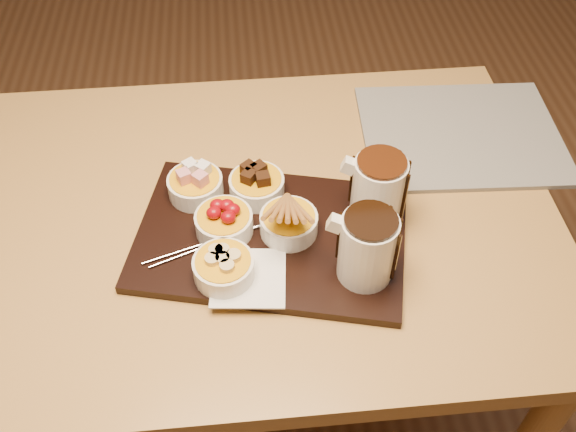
{
  "coord_description": "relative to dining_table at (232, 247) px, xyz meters",
  "views": [
    {
      "loc": [
        0.03,
        -0.79,
        1.61
      ],
      "look_at": [
        0.1,
        -0.07,
        0.81
      ],
      "focal_mm": 40.0,
      "sensor_mm": 36.0,
      "label": 1
    }
  ],
  "objects": [
    {
      "name": "napkin",
      "position": [
        0.03,
        -0.16,
        0.12
      ],
      "size": [
        0.13,
        0.13,
        0.0
      ],
      "primitive_type": "cube",
      "rotation": [
        0.0,
        0.0,
        -0.1
      ],
      "color": "white",
      "rests_on": "serving_board"
    },
    {
      "name": "ground",
      "position": [
        0.0,
        0.0,
        -0.65
      ],
      "size": [
        5.0,
        5.0,
        0.0
      ],
      "primitive_type": "plane",
      "color": "brown",
      "rests_on": "ground"
    },
    {
      "name": "bowl_cake",
      "position": [
        0.05,
        0.02,
        0.14
      ],
      "size": [
        0.1,
        0.1,
        0.04
      ],
      "primitive_type": "cylinder",
      "color": "white",
      "rests_on": "serving_board"
    },
    {
      "name": "pitcher_milk_chocolate",
      "position": [
        0.26,
        -0.05,
        0.18
      ],
      "size": [
        0.11,
        0.11,
        0.12
      ],
      "primitive_type": "cylinder",
      "rotation": [
        0.0,
        0.0,
        -0.24
      ],
      "color": "silver",
      "rests_on": "serving_board"
    },
    {
      "name": "pitcher_dark_chocolate",
      "position": [
        0.22,
        -0.17,
        0.18
      ],
      "size": [
        0.11,
        0.11,
        0.12
      ],
      "primitive_type": "cylinder",
      "rotation": [
        0.0,
        0.0,
        -0.24
      ],
      "color": "silver",
      "rests_on": "serving_board"
    },
    {
      "name": "bowl_biscotti",
      "position": [
        0.1,
        -0.07,
        0.14
      ],
      "size": [
        0.1,
        0.1,
        0.04
      ],
      "primitive_type": "cylinder",
      "color": "white",
      "rests_on": "serving_board"
    },
    {
      "name": "serving_board",
      "position": [
        0.07,
        -0.07,
        0.11
      ],
      "size": [
        0.52,
        0.4,
        0.02
      ],
      "primitive_type": "cube",
      "rotation": [
        0.0,
        0.0,
        -0.24
      ],
      "color": "black",
      "rests_on": "dining_table"
    },
    {
      "name": "newspaper",
      "position": [
        0.48,
        0.17,
        0.1
      ],
      "size": [
        0.41,
        0.34,
        0.01
      ],
      "primitive_type": "cube",
      "rotation": [
        0.0,
        0.0,
        -0.05
      ],
      "color": "beige",
      "rests_on": "dining_table"
    },
    {
      "name": "bowl_strawberries",
      "position": [
        -0.01,
        -0.06,
        0.14
      ],
      "size": [
        0.1,
        0.1,
        0.04
      ],
      "primitive_type": "cylinder",
      "color": "white",
      "rests_on": "serving_board"
    },
    {
      "name": "fondue_skewers",
      "position": [
        -0.02,
        -0.08,
        0.12
      ],
      "size": [
        0.11,
        0.26,
        0.01
      ],
      "primitive_type": null,
      "rotation": [
        0.0,
        0.0,
        -1.25
      ],
      "color": "silver",
      "rests_on": "serving_board"
    },
    {
      "name": "dining_table",
      "position": [
        0.0,
        0.0,
        0.0
      ],
      "size": [
        1.2,
        0.8,
        0.75
      ],
      "color": "#B38642",
      "rests_on": "ground"
    },
    {
      "name": "bowl_bananas",
      "position": [
        -0.01,
        -0.16,
        0.14
      ],
      "size": [
        0.1,
        0.1,
        0.04
      ],
      "primitive_type": "cylinder",
      "color": "white",
      "rests_on": "serving_board"
    },
    {
      "name": "bowl_marshmallows",
      "position": [
        -0.06,
        0.04,
        0.14
      ],
      "size": [
        0.1,
        0.1,
        0.04
      ],
      "primitive_type": "cylinder",
      "color": "white",
      "rests_on": "serving_board"
    }
  ]
}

